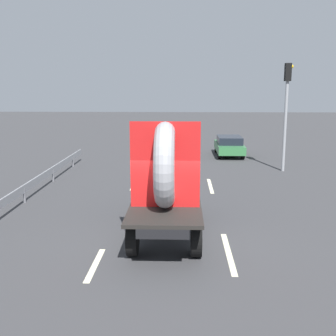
{
  "coord_description": "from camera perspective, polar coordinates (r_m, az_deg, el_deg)",
  "views": [
    {
      "loc": [
        0.36,
        -11.94,
        4.5
      ],
      "look_at": [
        -0.11,
        1.51,
        1.85
      ],
      "focal_mm": 45.16,
      "sensor_mm": 36.0,
      "label": 1
    }
  ],
  "objects": [
    {
      "name": "ground_plane",
      "position": [
        12.76,
        0.25,
        -9.52
      ],
      "size": [
        120.0,
        120.0,
        0.0
      ],
      "primitive_type": "plane",
      "color": "#38383A"
    },
    {
      "name": "flatbed_truck",
      "position": [
        13.34,
        -0.06,
        -0.94
      ],
      "size": [
        2.02,
        5.63,
        3.55
      ],
      "color": "black",
      "rests_on": "ground_plane"
    },
    {
      "name": "distant_sedan",
      "position": [
        27.59,
        8.27,
        3.06
      ],
      "size": [
        1.66,
        3.87,
        1.26
      ],
      "color": "black",
      "rests_on": "ground_plane"
    },
    {
      "name": "traffic_light",
      "position": [
        22.91,
        15.7,
        8.64
      ],
      "size": [
        0.42,
        0.36,
        5.6
      ],
      "color": "gray",
      "rests_on": "ground_plane"
    },
    {
      "name": "guardrail",
      "position": [
        18.99,
        -16.91,
        -1.43
      ],
      "size": [
        0.1,
        14.77,
        0.71
      ],
      "color": "gray",
      "rests_on": "ground_plane"
    },
    {
      "name": "lane_dash_left_near",
      "position": [
        11.19,
        -9.82,
        -12.73
      ],
      "size": [
        0.16,
        2.06,
        0.01
      ],
      "primitive_type": "cube",
      "rotation": [
        0.0,
        0.0,
        1.57
      ],
      "color": "beige",
      "rests_on": "ground_plane"
    },
    {
      "name": "lane_dash_left_far",
      "position": [
        19.51,
        -4.57,
        -2.23
      ],
      "size": [
        0.16,
        2.23,
        0.01
      ],
      "primitive_type": "cube",
      "rotation": [
        0.0,
        0.0,
        1.57
      ],
      "color": "beige",
      "rests_on": "ground_plane"
    },
    {
      "name": "lane_dash_right_near",
      "position": [
        11.87,
        8.17,
        -11.25
      ],
      "size": [
        0.16,
        2.94,
        0.01
      ],
      "primitive_type": "cube",
      "rotation": [
        0.0,
        0.0,
        1.57
      ],
      "color": "beige",
      "rests_on": "ground_plane"
    },
    {
      "name": "lane_dash_right_far",
      "position": [
        19.29,
        5.73,
        -2.4
      ],
      "size": [
        0.16,
        2.82,
        0.01
      ],
      "primitive_type": "cube",
      "rotation": [
        0.0,
        0.0,
        1.57
      ],
      "color": "beige",
      "rests_on": "ground_plane"
    }
  ]
}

